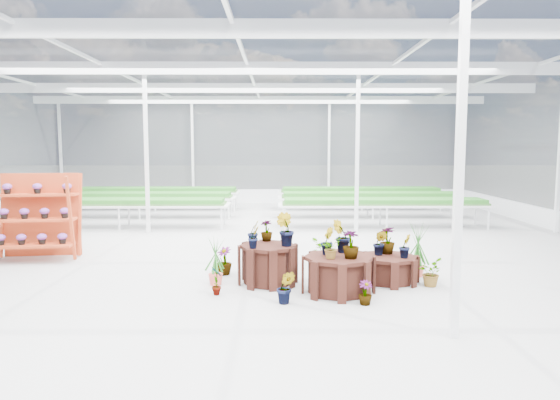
{
  "coord_description": "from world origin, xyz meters",
  "views": [
    {
      "loc": [
        0.71,
        -10.24,
        2.45
      ],
      "look_at": [
        0.78,
        0.7,
        1.3
      ],
      "focal_mm": 32.0,
      "sensor_mm": 36.0,
      "label": 1
    }
  ],
  "objects_px": {
    "plinth_tall": "(268,264)",
    "shelf_rack": "(36,217)",
    "plinth_mid": "(338,275)",
    "plinth_low": "(388,269)"
  },
  "relations": [
    {
      "from": "plinth_mid",
      "to": "shelf_rack",
      "type": "distance_m",
      "value": 6.85
    },
    {
      "from": "plinth_low",
      "to": "shelf_rack",
      "type": "height_order",
      "value": "shelf_rack"
    },
    {
      "from": "plinth_tall",
      "to": "plinth_low",
      "type": "height_order",
      "value": "plinth_tall"
    },
    {
      "from": "plinth_tall",
      "to": "shelf_rack",
      "type": "xyz_separation_m",
      "value": [
        -5.11,
        1.99,
        0.59
      ]
    },
    {
      "from": "plinth_tall",
      "to": "plinth_mid",
      "type": "distance_m",
      "value": 1.34
    },
    {
      "from": "shelf_rack",
      "to": "plinth_mid",
      "type": "bearing_deg",
      "value": -29.03
    },
    {
      "from": "plinth_mid",
      "to": "plinth_low",
      "type": "height_order",
      "value": "plinth_mid"
    },
    {
      "from": "plinth_mid",
      "to": "plinth_low",
      "type": "relative_size",
      "value": 1.11
    },
    {
      "from": "plinth_tall",
      "to": "shelf_rack",
      "type": "distance_m",
      "value": 5.52
    },
    {
      "from": "plinth_low",
      "to": "plinth_mid",
      "type": "bearing_deg",
      "value": -145.01
    }
  ]
}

